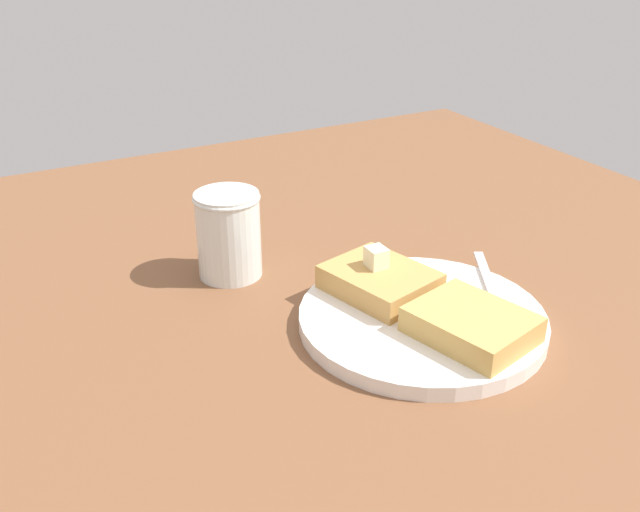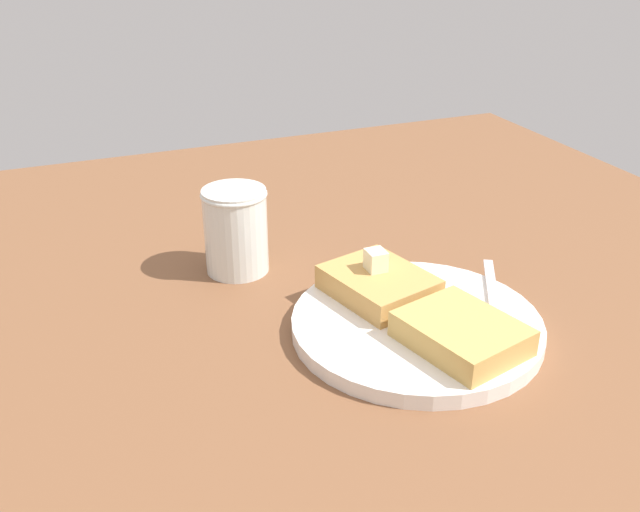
% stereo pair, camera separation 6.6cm
% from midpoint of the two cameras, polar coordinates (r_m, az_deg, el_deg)
% --- Properties ---
extents(table_surface, '(1.11, 1.11, 0.02)m').
position_cam_midpoint_polar(table_surface, '(0.64, -2.44, -6.72)').
color(table_surface, brown).
rests_on(table_surface, ground).
extents(plate, '(0.22, 0.22, 0.01)m').
position_cam_midpoint_polar(plate, '(0.64, 5.22, -5.07)').
color(plate, white).
rests_on(plate, table_surface).
extents(toast_slice_left, '(0.11, 0.10, 0.02)m').
position_cam_midpoint_polar(toast_slice_left, '(0.66, 1.96, -2.08)').
color(toast_slice_left, tan).
rests_on(toast_slice_left, plate).
extents(toast_slice_middle, '(0.11, 0.10, 0.02)m').
position_cam_midpoint_polar(toast_slice_middle, '(0.60, 8.96, -5.53)').
color(toast_slice_middle, tan).
rests_on(toast_slice_middle, plate).
extents(butter_pat_primary, '(0.02, 0.02, 0.02)m').
position_cam_midpoint_polar(butter_pat_primary, '(0.65, 1.67, -0.18)').
color(butter_pat_primary, '#F8F0C4').
rests_on(butter_pat_primary, toast_slice_left).
extents(fork, '(0.15, 0.09, 0.00)m').
position_cam_midpoint_polar(fork, '(0.66, 11.02, -3.32)').
color(fork, silver).
rests_on(fork, plate).
extents(syrup_jar, '(0.07, 0.07, 0.09)m').
position_cam_midpoint_polar(syrup_jar, '(0.72, -9.93, 1.31)').
color(syrup_jar, '#5D260F').
rests_on(syrup_jar, table_surface).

